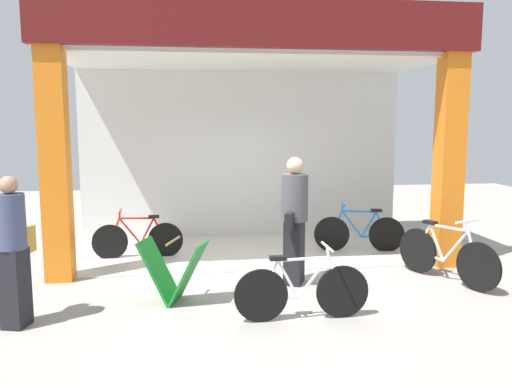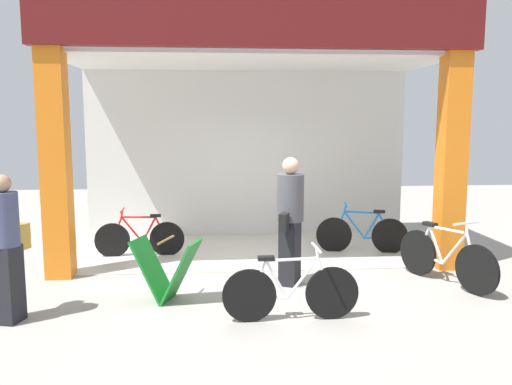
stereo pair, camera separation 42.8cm
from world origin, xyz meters
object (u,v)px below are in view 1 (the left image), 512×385
bicycle_inside_0 (138,239)px  bicycle_inside_1 (359,232)px  pedestrian_2 (14,250)px  sandwich_board_sign (174,271)px  bicycle_parked_1 (446,255)px  pedestrian_0 (294,218)px  bicycle_parked_0 (302,291)px

bicycle_inside_0 → bicycle_inside_1: 3.86m
bicycle_inside_1 → pedestrian_2: bearing=-150.7°
bicycle_inside_1 → sandwich_board_sign: 3.90m
bicycle_parked_1 → pedestrian_0: size_ratio=0.89×
pedestrian_0 → bicycle_inside_1: bearing=47.2°
bicycle_inside_0 → pedestrian_0: pedestrian_0 is taller
bicycle_parked_0 → pedestrian_0: (0.19, 1.37, 0.60)m
bicycle_parked_1 → pedestrian_2: 5.74m
pedestrian_0 → pedestrian_2: (-3.43, -1.13, -0.07)m
bicycle_parked_1 → pedestrian_0: (-2.21, 0.19, 0.57)m
bicycle_inside_1 → sandwich_board_sign: bearing=-145.5°
bicycle_inside_0 → bicycle_inside_1: bearing=-0.9°
bicycle_parked_0 → pedestrian_0: bearing=82.0°
sandwich_board_sign → pedestrian_0: (1.69, 0.56, 0.55)m
bicycle_inside_1 → bicycle_parked_0: bearing=-119.7°
bicycle_inside_0 → bicycle_parked_1: bearing=-22.7°
bicycle_parked_1 → bicycle_inside_1: bearing=110.2°
bicycle_inside_1 → sandwich_board_sign: (-3.22, -2.21, 0.06)m
sandwich_board_sign → pedestrian_2: (-1.75, -0.57, 0.47)m
pedestrian_2 → bicycle_inside_0: bearing=68.9°
bicycle_inside_1 → pedestrian_0: bearing=-132.8°
bicycle_inside_1 → pedestrian_0: (-1.53, -1.65, 0.61)m
bicycle_inside_1 → bicycle_parked_1: 1.96m
sandwich_board_sign → pedestrian_2: size_ratio=0.55×
bicycle_inside_1 → sandwich_board_sign: size_ratio=1.66×
bicycle_inside_0 → bicycle_parked_0: (2.14, -3.09, 0.02)m
bicycle_parked_1 → sandwich_board_sign: bearing=-174.5°
bicycle_parked_1 → bicycle_parked_0: bearing=-153.7°
bicycle_parked_1 → sandwich_board_sign: 3.91m
bicycle_parked_0 → bicycle_parked_1: (2.40, 1.18, 0.03)m
bicycle_inside_1 → bicycle_parked_0: size_ratio=0.98×
bicycle_parked_0 → pedestrian_2: bearing=175.7°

